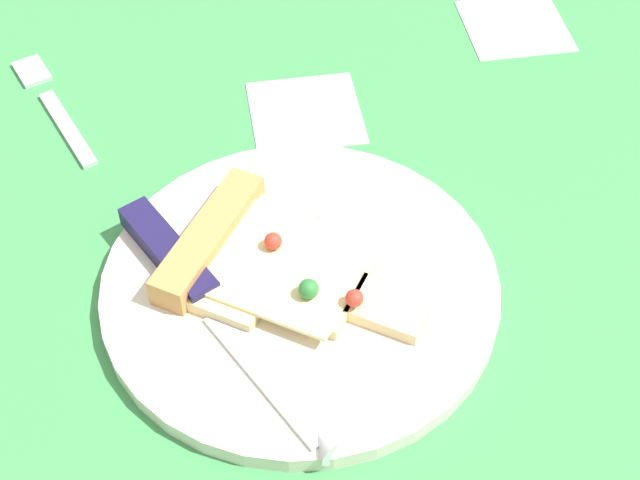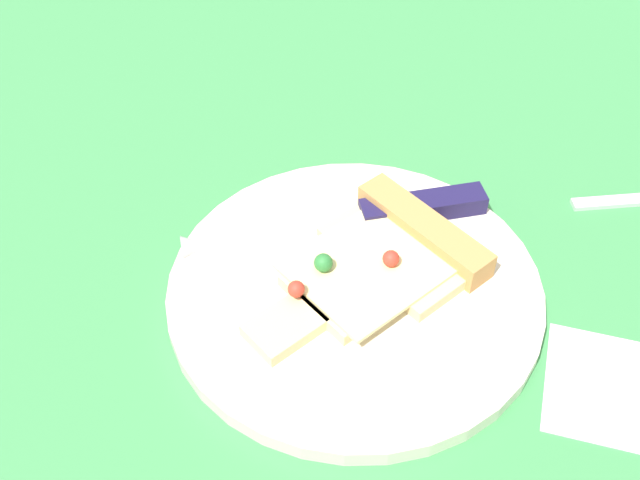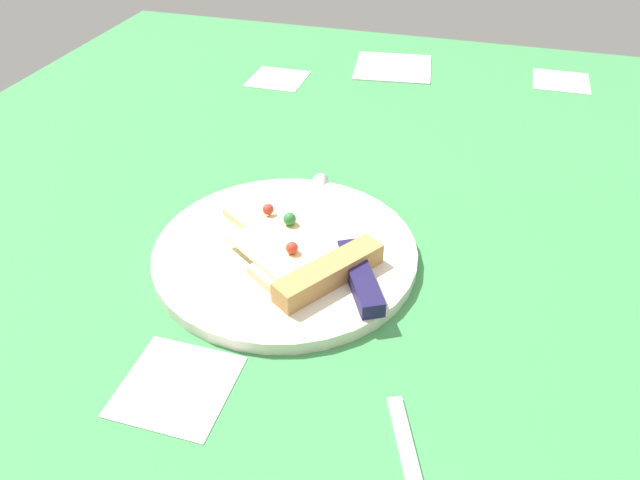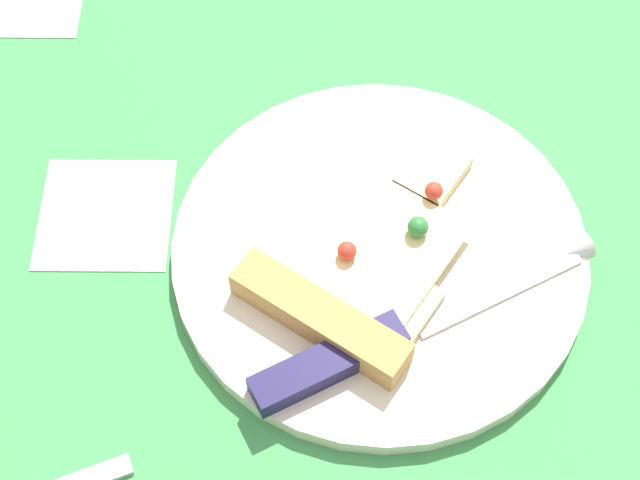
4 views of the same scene
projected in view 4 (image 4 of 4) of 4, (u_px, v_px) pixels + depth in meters
The scene contains 4 objects.
ground_plane at pixel (472, 398), 60.94cm from camera, with size 134.77×134.77×3.00cm.
plate at pixel (379, 251), 63.95cm from camera, with size 27.39×27.39×1.35cm, color silver.
pizza_slice at pixel (359, 268), 61.59cm from camera, with size 18.80×16.16×2.67cm.
knife at pixel (395, 333), 59.46cm from camera, with size 13.02×22.22×2.45cm.
Camera 4 is at (22.89, -9.44, 55.87)cm, focal length 54.33 mm.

